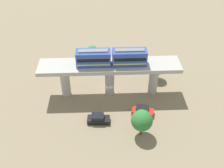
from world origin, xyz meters
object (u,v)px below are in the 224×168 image
object	(u,v)px
train	(111,57)
tree_mid_lot	(157,68)
tree_far_corner	(142,120)
parked_car_black	(98,119)
parked_car_red	(142,111)
tree_near_viaduct	(92,51)

from	to	relation	value
train	tree_mid_lot	distance (m)	12.80
train	tree_far_corner	size ratio (longest dim) A/B	2.46
parked_car_black	tree_mid_lot	world-z (taller)	tree_mid_lot
tree_mid_lot	tree_far_corner	xyz separation A→B (m)	(-16.18, 5.60, 0.48)
parked_car_black	tree_mid_lot	size ratio (longest dim) A/B	0.91
train	tree_mid_lot	world-z (taller)	train
train	parked_car_black	world-z (taller)	train
tree_far_corner	parked_car_red	bearing A→B (deg)	-11.03
parked_car_black	tree_near_viaduct	size ratio (longest dim) A/B	0.92
train	tree_near_viaduct	xyz separation A→B (m)	(12.06, 4.22, -5.66)
tree_near_viaduct	parked_car_black	bearing A→B (deg)	-175.98
tree_mid_lot	parked_car_black	bearing A→B (deg)	134.25
train	parked_car_red	bearing A→B (deg)	-138.09
train	parked_car_red	size ratio (longest dim) A/B	3.00
parked_car_red	tree_near_viaduct	xyz separation A→B (m)	(18.48, 9.98, 2.66)
tree_near_viaduct	tree_far_corner	distance (m)	25.27
train	parked_car_red	xyz separation A→B (m)	(-6.42, -5.76, -8.32)
parked_car_black	tree_mid_lot	xyz separation A→B (m)	(12.81, -13.15, 2.38)
parked_car_red	tree_mid_lot	distance (m)	12.19
parked_car_red	tree_far_corner	xyz separation A→B (m)	(-5.14, 1.00, 2.85)
parked_car_red	tree_far_corner	size ratio (longest dim) A/B	0.82
tree_near_viaduct	parked_car_red	bearing A→B (deg)	-151.64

